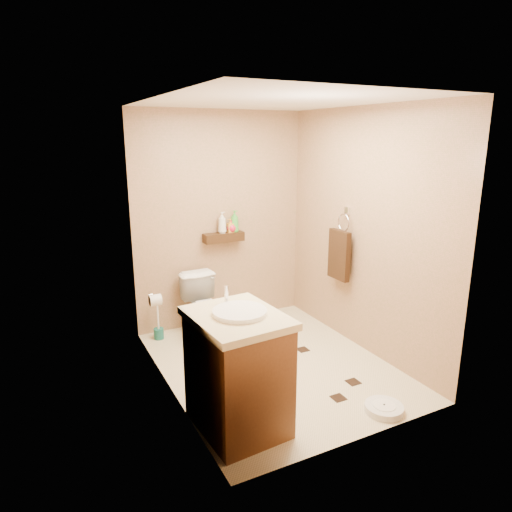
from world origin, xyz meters
TOP-DOWN VIEW (x-y plane):
  - ground at (0.00, 0.00)m, footprint 2.50×2.50m
  - wall_back at (0.00, 1.25)m, footprint 2.00×0.04m
  - wall_front at (0.00, -1.25)m, footprint 2.00×0.04m
  - wall_left at (-1.00, 0.00)m, footprint 0.04×2.50m
  - wall_right at (1.00, 0.00)m, footprint 0.04×2.50m
  - ceiling at (0.00, 0.00)m, footprint 2.00×2.50m
  - wall_shelf at (0.00, 1.17)m, footprint 0.46×0.14m
  - floor_accents at (0.01, -0.07)m, footprint 1.20×1.41m
  - toilet at (-0.35, 0.83)m, footprint 0.41×0.69m
  - vanity at (-0.70, -0.71)m, footprint 0.66×0.78m
  - bathroom_scale at (0.40, -1.07)m, footprint 0.31×0.31m
  - toilet_brush at (-0.82, 1.07)m, footprint 0.11×0.11m
  - towel_ring at (0.91, 0.25)m, footprint 0.12×0.30m
  - toilet_paper at (-0.94, 0.65)m, footprint 0.12×0.11m
  - bottle_a at (-0.02, 1.17)m, footprint 0.11×0.11m
  - bottle_b at (0.08, 1.17)m, footprint 0.07×0.07m
  - bottle_c at (0.10, 1.17)m, footprint 0.15×0.15m
  - bottle_d at (0.14, 1.17)m, footprint 0.13×0.13m

SIDE VIEW (x-z plane):
  - ground at x=0.00m, z-range 0.00..0.00m
  - floor_accents at x=0.01m, z-range 0.00..0.01m
  - bathroom_scale at x=0.40m, z-range 0.00..0.06m
  - toilet_brush at x=-0.82m, z-range -0.07..0.40m
  - toilet at x=-0.35m, z-range 0.00..0.69m
  - vanity at x=-0.70m, z-range -0.06..0.98m
  - toilet_paper at x=-0.94m, z-range 0.54..0.66m
  - towel_ring at x=0.91m, z-range 0.57..1.33m
  - wall_shelf at x=0.00m, z-range 0.97..1.07m
  - bottle_c at x=0.10m, z-range 1.07..1.21m
  - bottle_b at x=0.08m, z-range 1.07..1.22m
  - bottle_a at x=-0.02m, z-range 1.07..1.31m
  - bottle_d at x=0.14m, z-range 1.07..1.31m
  - wall_back at x=0.00m, z-range 0.00..2.40m
  - wall_front at x=0.00m, z-range 0.00..2.40m
  - wall_left at x=-1.00m, z-range 0.00..2.40m
  - wall_right at x=1.00m, z-range 0.00..2.40m
  - ceiling at x=0.00m, z-range 2.39..2.41m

